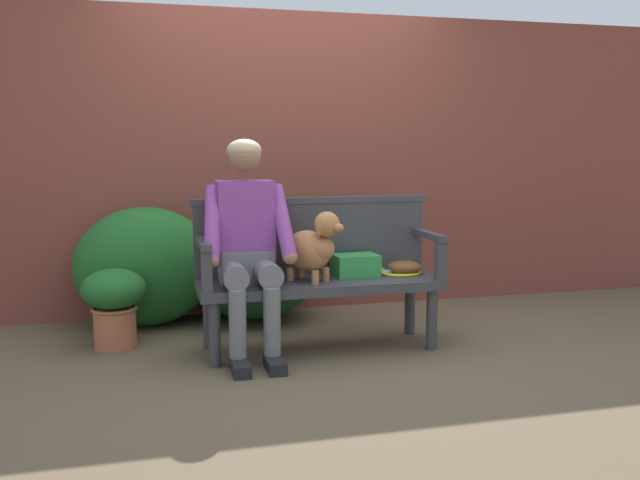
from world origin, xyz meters
TOP-DOWN VIEW (x-y plane):
  - ground_plane at (0.00, 0.00)m, footprint 40.00×40.00m
  - brick_garden_fence at (0.00, 1.25)m, footprint 8.00×0.30m
  - hedge_bush_far_right at (-0.28, 0.88)m, footprint 0.92×0.87m
  - hedge_bush_far_left at (-1.05, 0.87)m, footprint 0.98×0.66m
  - garden_bench at (0.00, 0.00)m, footprint 1.52×0.49m
  - bench_backrest at (0.00, 0.21)m, footprint 1.56×0.06m
  - bench_armrest_left_end at (-0.72, -0.09)m, footprint 0.06×0.49m
  - bench_armrest_right_end at (0.72, -0.09)m, footprint 0.06×0.49m
  - person_seated at (-0.46, -0.01)m, footprint 0.56×0.64m
  - dog_on_bench at (-0.06, -0.04)m, footprint 0.38×0.40m
  - tennis_racket at (0.54, 0.10)m, footprint 0.40×0.57m
  - baseball_glove at (0.58, 0.03)m, footprint 0.27×0.24m
  - sports_bag at (0.25, 0.06)m, footprint 0.29×0.21m
  - potted_plant at (-1.25, 0.37)m, footprint 0.40×0.40m

SIDE VIEW (x-z plane):
  - ground_plane at x=0.00m, z-range 0.00..0.00m
  - potted_plant at x=-1.25m, z-range 0.05..0.56m
  - hedge_bush_far_right at x=-0.28m, z-range 0.00..0.68m
  - garden_bench at x=0.00m, z-range 0.16..0.61m
  - hedge_bush_far_left at x=-1.05m, z-range 0.00..0.85m
  - tennis_racket at x=0.54m, z-range 0.44..0.47m
  - baseball_glove at x=0.58m, z-range 0.45..0.54m
  - sports_bag at x=0.25m, z-range 0.45..0.59m
  - bench_armrest_left_end at x=-0.72m, z-range 0.51..0.79m
  - bench_armrest_right_end at x=0.72m, z-range 0.51..0.79m
  - dog_on_bench at x=-0.06m, z-range 0.45..0.89m
  - bench_backrest at x=0.00m, z-range 0.45..0.95m
  - person_seated at x=-0.46m, z-range 0.06..1.38m
  - brick_garden_fence at x=0.00m, z-range 0.00..2.27m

